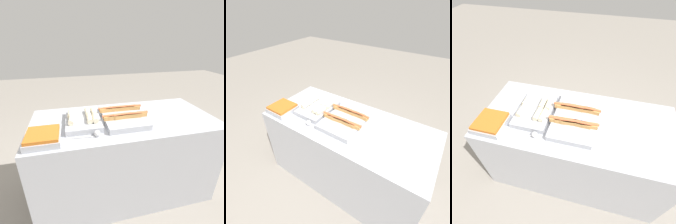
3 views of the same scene
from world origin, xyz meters
The scene contains 6 objects.
ground_plane centered at (0.00, 0.00, 0.00)m, with size 12.00×12.00×0.00m, color gray.
counter centered at (0.00, 0.00, 0.43)m, with size 1.73×0.80×0.86m.
tray_hotdogs centered at (-0.02, 0.00, 0.90)m, with size 0.43×0.54×0.10m.
tray_wraps centered at (-0.39, 0.00, 0.89)m, with size 0.30×0.44×0.10m.
tray_side_front centered at (-0.70, -0.23, 0.90)m, with size 0.25×0.26×0.07m.
serving_spoon_near centered at (-0.32, -0.25, 0.88)m, with size 0.25×0.05×0.05m.
Camera 2 is at (0.71, -1.21, 1.96)m, focal length 28.00 mm.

